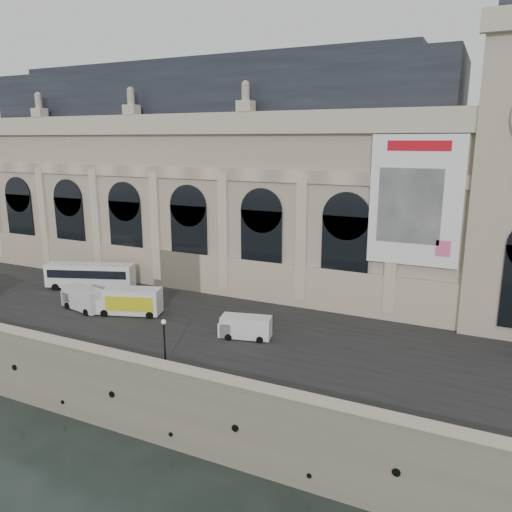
{
  "coord_description": "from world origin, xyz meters",
  "views": [
    {
      "loc": [
        30.03,
        -29.93,
        24.97
      ],
      "look_at": [
        5.24,
        22.0,
        11.51
      ],
      "focal_mm": 35.0,
      "sensor_mm": 36.0,
      "label": 1
    }
  ],
  "objects": [
    {
      "name": "museum",
      "position": [
        -5.98,
        30.86,
        19.72
      ],
      "size": [
        69.0,
        18.7,
        29.1
      ],
      "color": "#B6A78C",
      "rests_on": "quay"
    },
    {
      "name": "van_c",
      "position": [
        9.17,
        10.81,
        7.15
      ],
      "size": [
        5.35,
        3.01,
        2.25
      ],
      "color": "white",
      "rests_on": "quay"
    },
    {
      "name": "lamp_right",
      "position": [
        5.84,
        2.59,
        8.07
      ],
      "size": [
        0.42,
        0.42,
        4.15
      ],
      "color": "black",
      "rests_on": "quay"
    },
    {
      "name": "quay",
      "position": [
        0.0,
        35.0,
        3.0
      ],
      "size": [
        160.0,
        70.0,
        6.0
      ],
      "primitive_type": "cube",
      "color": "gray",
      "rests_on": "ground"
    },
    {
      "name": "box_truck",
      "position": [
        -5.31,
        11.47,
        7.5
      ],
      "size": [
        7.77,
        4.54,
        2.99
      ],
      "color": "white",
      "rests_on": "quay"
    },
    {
      "name": "bus_left",
      "position": [
        -16.16,
        16.97,
        7.88
      ],
      "size": [
        11.49,
        6.09,
        3.35
      ],
      "color": "white",
      "rests_on": "quay"
    },
    {
      "name": "street",
      "position": [
        0.0,
        14.0,
        6.03
      ],
      "size": [
        160.0,
        24.0,
        0.06
      ],
      "primitive_type": "cube",
      "color": "#2D2D2D",
      "rests_on": "quay"
    },
    {
      "name": "parapet",
      "position": [
        0.0,
        0.6,
        6.62
      ],
      "size": [
        160.0,
        1.4,
        1.21
      ],
      "color": "gray",
      "rests_on": "quay"
    },
    {
      "name": "van_b",
      "position": [
        -11.2,
        10.49,
        7.33
      ],
      "size": [
        6.2,
        3.4,
        2.61
      ],
      "color": "silver",
      "rests_on": "quay"
    },
    {
      "name": "ground",
      "position": [
        0.0,
        0.0,
        0.0
      ],
      "size": [
        260.0,
        260.0,
        0.0
      ],
      "primitive_type": "plane",
      "color": "black",
      "rests_on": "ground"
    }
  ]
}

